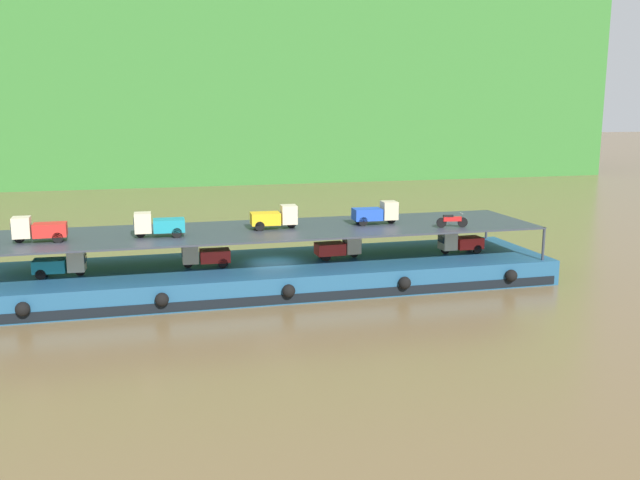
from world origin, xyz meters
TOP-DOWN VIEW (x-y plane):
  - ground_plane at (0.00, 0.00)m, footprint 400.00×400.00m
  - hillside_far_bank at (0.00, 67.57)m, footprint 122.86×30.46m
  - cargo_barge at (0.00, -0.03)m, footprint 33.38×8.63m
  - cargo_rack at (0.00, 0.00)m, footprint 31.78×7.25m
  - mini_truck_lower_stern at (-11.87, -0.49)m, footprint 2.80×1.30m
  - mini_truck_lower_aft at (-4.05, -0.18)m, footprint 2.76×1.24m
  - mini_truck_lower_mid at (4.04, 0.02)m, footprint 2.77×1.25m
  - mini_truck_lower_fore at (11.87, -0.39)m, footprint 2.77×1.25m
  - mini_truck_upper_stern at (-12.82, -0.65)m, footprint 2.76×1.24m
  - mini_truck_upper_mid at (-6.59, -0.79)m, footprint 2.76×1.23m
  - mini_truck_upper_fore at (0.12, 0.08)m, footprint 2.78×1.28m
  - mini_truck_upper_bow at (6.43, 0.12)m, footprint 2.78×1.27m
  - motorcycle_upper_port at (10.41, -2.17)m, footprint 1.89×0.55m

SIDE VIEW (x-z plane):
  - ground_plane at x=0.00m, z-range 0.00..0.00m
  - cargo_barge at x=0.00m, z-range 0.00..1.50m
  - mini_truck_lower_stern at x=-11.87m, z-range 1.50..2.88m
  - mini_truck_lower_aft at x=-4.05m, z-range 1.50..2.88m
  - mini_truck_lower_mid at x=4.04m, z-range 1.50..2.88m
  - mini_truck_lower_fore at x=11.87m, z-range 1.50..2.88m
  - cargo_rack at x=0.00m, z-range 2.44..4.44m
  - motorcycle_upper_port at x=10.41m, z-range 3.50..4.37m
  - mini_truck_upper_stern at x=-12.82m, z-range 3.50..4.88m
  - mini_truck_upper_mid at x=-6.59m, z-range 3.50..4.88m
  - mini_truck_upper_fore at x=0.12m, z-range 3.50..4.88m
  - mini_truck_upper_bow at x=6.43m, z-range 3.50..4.88m
  - hillside_far_bank at x=0.00m, z-range 2.43..40.94m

